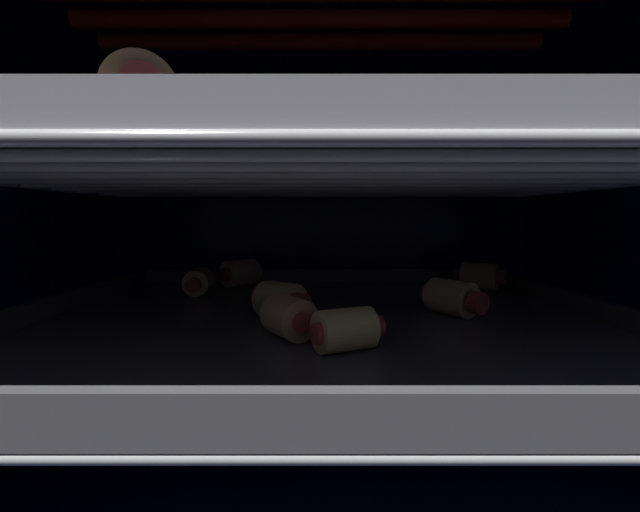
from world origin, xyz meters
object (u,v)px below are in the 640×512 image
(pig_in_blanket_lower_0, at_px, (280,301))
(pig_in_blanket_lower_4, at_px, (345,330))
(pig_in_blanket_upper_6, at_px, (587,127))
(pig_in_blanket_lower_1, at_px, (453,298))
(pig_in_blanket_upper_4, at_px, (426,131))
(pig_in_blanket_lower_6, at_px, (240,273))
(baking_tray_upper, at_px, (320,172))
(baking_tray_lower, at_px, (320,318))
(pig_in_blanket_upper_1, at_px, (259,160))
(pig_in_blanket_upper_3, at_px, (406,161))
(pig_in_blanket_lower_5, at_px, (479,276))
(oven_rack_lower, at_px, (320,328))
(pig_in_blanket_upper_5, at_px, (486,167))
(pig_in_blanket_upper_2, at_px, (350,153))
(pig_in_blanket_lower_2, at_px, (198,281))
(oven_rack_upper, at_px, (320,182))
(pig_in_blanket_upper_7, at_px, (445,148))
(pig_in_blanket_upper_0, at_px, (139,99))
(pig_in_blanket_lower_3, at_px, (289,317))

(pig_in_blanket_lower_0, height_order, pig_in_blanket_lower_4, pig_in_blanket_lower_0)
(pig_in_blanket_lower_4, bearing_deg, pig_in_blanket_upper_6, 6.94)
(pig_in_blanket_lower_1, relative_size, pig_in_blanket_upper_4, 1.04)
(pig_in_blanket_lower_6, distance_m, baking_tray_upper, 0.20)
(baking_tray_lower, height_order, baking_tray_upper, baking_tray_upper)
(pig_in_blanket_upper_1, distance_m, pig_in_blanket_upper_3, 0.14)
(baking_tray_lower, xyz_separation_m, pig_in_blanket_upper_4, (0.07, -0.07, 0.13))
(pig_in_blanket_lower_0, xyz_separation_m, pig_in_blanket_lower_5, (0.20, 0.14, -0.00))
(oven_rack_lower, relative_size, pig_in_blanket_upper_5, 9.69)
(pig_in_blanket_upper_2, bearing_deg, pig_in_blanket_lower_2, 156.68)
(oven_rack_upper, relative_size, pig_in_blanket_upper_3, 10.88)
(pig_in_blanket_upper_1, height_order, pig_in_blanket_upper_3, pig_in_blanket_upper_1)
(oven_rack_upper, distance_m, pig_in_blanket_upper_3, 0.10)
(pig_in_blanket_lower_0, distance_m, pig_in_blanket_lower_5, 0.25)
(pig_in_blanket_upper_5, bearing_deg, baking_tray_lower, -146.51)
(pig_in_blanket_lower_0, xyz_separation_m, pig_in_blanket_upper_4, (0.10, -0.05, 0.12))
(oven_rack_lower, xyz_separation_m, pig_in_blanket_lower_5, (0.17, 0.13, 0.03))
(pig_in_blanket_lower_6, relative_size, pig_in_blanket_upper_6, 0.79)
(pig_in_blanket_upper_3, xyz_separation_m, pig_in_blanket_upper_7, (0.02, -0.07, 0.00))
(pig_in_blanket_upper_5, bearing_deg, pig_in_blanket_lower_4, -127.23)
(pig_in_blanket_upper_3, bearing_deg, pig_in_blanket_upper_6, -57.78)
(pig_in_blanket_lower_5, bearing_deg, pig_in_blanket_upper_7, -120.32)
(baking_tray_upper, bearing_deg, pig_in_blanket_lower_1, -2.29)
(pig_in_blanket_upper_0, height_order, pig_in_blanket_upper_6, same)
(pig_in_blanket_lower_2, height_order, pig_in_blanket_upper_2, pig_in_blanket_upper_2)
(pig_in_blanket_lower_5, height_order, pig_in_blanket_upper_5, pig_in_blanket_upper_5)
(pig_in_blanket_lower_5, xyz_separation_m, baking_tray_upper, (-0.17, -0.13, 0.10))
(pig_in_blanket_upper_0, bearing_deg, pig_in_blanket_lower_0, 65.57)
(pig_in_blanket_upper_4, bearing_deg, pig_in_blanket_upper_5, 59.64)
(pig_in_blanket_lower_3, xyz_separation_m, pig_in_blanket_lower_5, (0.19, 0.19, 0.00))
(pig_in_blanket_lower_6, bearing_deg, pig_in_blanket_lower_4, -66.66)
(oven_rack_upper, distance_m, pig_in_blanket_upper_0, 0.16)
(pig_in_blanket_lower_2, height_order, pig_in_blanket_upper_0, pig_in_blanket_upper_0)
(pig_in_blanket_upper_1, xyz_separation_m, pig_in_blanket_upper_4, (0.13, -0.16, -0.00))
(pig_in_blanket_lower_3, relative_size, pig_in_blanket_lower_4, 0.86)
(pig_in_blanket_lower_1, distance_m, pig_in_blanket_upper_5, 0.18)
(pig_in_blanket_upper_2, distance_m, pig_in_blanket_upper_3, 0.06)
(pig_in_blanket_lower_0, relative_size, pig_in_blanket_lower_2, 0.85)
(baking_tray_lower, relative_size, pig_in_blanket_lower_6, 8.64)
(oven_rack_lower, bearing_deg, pig_in_blanket_upper_0, -121.71)
(baking_tray_lower, distance_m, pig_in_blanket_upper_2, 0.14)
(pig_in_blanket_lower_2, height_order, pig_in_blanket_upper_6, pig_in_blanket_upper_6)
(pig_in_blanket_lower_5, bearing_deg, baking_tray_lower, -144.25)
(pig_in_blanket_lower_5, relative_size, pig_in_blanket_upper_2, 1.03)
(baking_tray_upper, bearing_deg, pig_in_blanket_upper_6, -25.45)
(pig_in_blanket_lower_2, distance_m, pig_in_blanket_lower_4, 0.24)
(pig_in_blanket_lower_3, bearing_deg, pig_in_blanket_lower_2, 122.36)
(pig_in_blanket_upper_1, bearing_deg, pig_in_blanket_lower_5, 8.96)
(pig_in_blanket_lower_6, bearing_deg, pig_in_blanket_lower_1, -38.00)
(pig_in_blanket_upper_5, bearing_deg, pig_in_blanket_lower_6, 172.62)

